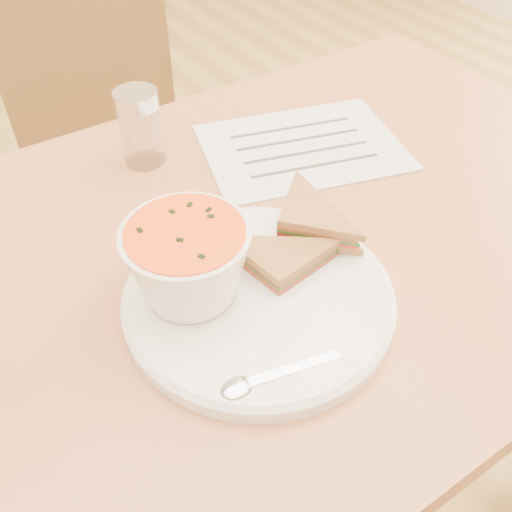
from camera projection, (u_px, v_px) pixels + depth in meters
floor at (281, 481)px, 1.24m from camera, size 5.00×6.00×0.01m
dining_table at (288, 384)px, 0.98m from camera, size 1.00×0.70×0.75m
chair_far at (106, 194)px, 1.29m from camera, size 0.49×0.49×0.85m
plate at (258, 299)px, 0.61m from camera, size 0.37×0.37×0.02m
soup_bowl at (189, 266)px, 0.57m from camera, size 0.15×0.15×0.09m
sandwich_half_a at (279, 291)px, 0.59m from camera, size 0.11×0.11×0.03m
sandwich_half_b at (277, 231)px, 0.64m from camera, size 0.14×0.14×0.03m
spoon at (286, 372)px, 0.53m from camera, size 0.17×0.07×0.01m
paper_menu at (302, 147)px, 0.84m from camera, size 0.33×0.28×0.00m
condiment_shaker at (140, 128)px, 0.78m from camera, size 0.07×0.07×0.11m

